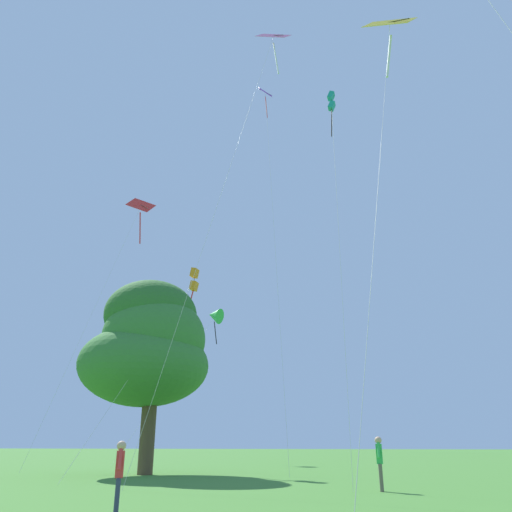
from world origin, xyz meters
The scene contains 10 objects.
kite_teal_box centered at (-3.16, 21.29, 19.35)m, with size 0.58×6.09×20.29m.
kite_pink_low centered at (-7.00, 23.41, 26.20)m, with size 4.52×10.18×28.39m.
kite_orange_box centered at (-13.18, 26.75, 11.46)m, with size 1.06×11.27×12.35m.
kite_yellow_diamond centered at (0.03, 16.42, 19.09)m, with size 3.54×11.02×20.94m.
kite_green_small centered at (-17.35, 42.93, 13.24)m, with size 4.83×11.19×14.14m.
kite_red_high centered at (-20.86, 32.79, 19.81)m, with size 2.17×10.62×21.86m.
kite_purple_streamer centered at (-9.07, 30.51, 26.78)m, with size 3.50×8.69×29.54m.
person_with_spool centered at (-7.30, 8.24, 0.92)m, with size 0.28×0.47×1.52m.
person_in_blue_jacket centered at (-1.88, 15.89, 1.02)m, with size 0.23×0.55×1.70m.
tree_left_oak centered at (-14.16, 22.99, 6.58)m, with size 7.07×7.07×10.33m.
Camera 1 is at (-1.30, -2.80, 1.43)m, focal length 35.64 mm.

